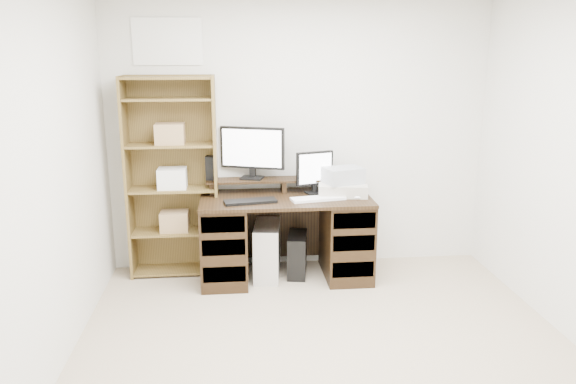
{
  "coord_description": "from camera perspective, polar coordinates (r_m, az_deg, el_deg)",
  "views": [
    {
      "loc": [
        -0.61,
        -3.12,
        2.02
      ],
      "look_at": [
        -0.16,
        1.43,
        0.85
      ],
      "focal_mm": 35.0,
      "sensor_mm": 36.0,
      "label": 1
    }
  ],
  "objects": [
    {
      "name": "monitor_wide",
      "position": [
        5.09,
        -3.65,
        4.29
      ],
      "size": [
        0.57,
        0.24,
        0.47
      ],
      "rotation": [
        0.0,
        0.0,
        -0.33
      ],
      "color": "black",
      "rests_on": "riser_shelf"
    },
    {
      "name": "keyboard_white",
      "position": [
        4.86,
        3.08,
        -0.67
      ],
      "size": [
        0.49,
        0.23,
        0.02
      ],
      "primitive_type": "cube",
      "rotation": [
        0.0,
        0.0,
        0.19
      ],
      "color": "white",
      "rests_on": "desk"
    },
    {
      "name": "riser_shelf",
      "position": [
        5.13,
        -0.46,
        1.09
      ],
      "size": [
        1.4,
        0.22,
        0.12
      ],
      "color": "black",
      "rests_on": "desk"
    },
    {
      "name": "keyboard_black",
      "position": [
        4.77,
        -3.85,
        -0.96
      ],
      "size": [
        0.46,
        0.22,
        0.02
      ],
      "primitive_type": "cube",
      "rotation": [
        0.0,
        0.0,
        0.16
      ],
      "color": "black",
      "rests_on": "desk"
    },
    {
      "name": "speaker",
      "position": [
        5.11,
        -7.83,
        2.46
      ],
      "size": [
        0.1,
        0.1,
        0.22
      ],
      "primitive_type": "cube",
      "rotation": [
        0.0,
        0.0,
        -0.18
      ],
      "color": "black",
      "rests_on": "riser_shelf"
    },
    {
      "name": "tower_black",
      "position": [
        5.17,
        0.94,
        -6.35
      ],
      "size": [
        0.22,
        0.4,
        0.38
      ],
      "rotation": [
        0.0,
        0.0,
        -0.16
      ],
      "color": "black",
      "rests_on": "ground"
    },
    {
      "name": "mouse",
      "position": [
        4.92,
        7.09,
        -0.52
      ],
      "size": [
        0.1,
        0.08,
        0.03
      ],
      "primitive_type": "ellipsoid",
      "rotation": [
        0.0,
        0.0,
        -0.34
      ],
      "color": "white",
      "rests_on": "desk"
    },
    {
      "name": "bookshelf",
      "position": [
        5.13,
        -11.65,
        1.64
      ],
      "size": [
        0.8,
        0.3,
        1.8
      ],
      "color": "brown",
      "rests_on": "ground"
    },
    {
      "name": "tower_silver",
      "position": [
        5.11,
        -2.13,
        -5.93
      ],
      "size": [
        0.28,
        0.52,
        0.5
      ],
      "primitive_type": "cube",
      "rotation": [
        0.0,
        0.0,
        -0.12
      ],
      "color": "silver",
      "rests_on": "ground"
    },
    {
      "name": "desk",
      "position": [
        5.05,
        -0.23,
        -4.47
      ],
      "size": [
        1.5,
        0.7,
        0.75
      ],
      "color": "black",
      "rests_on": "ground"
    },
    {
      "name": "monitor_small",
      "position": [
        5.04,
        2.73,
        2.18
      ],
      "size": [
        0.34,
        0.17,
        0.38
      ],
      "rotation": [
        0.0,
        0.0,
        0.29
      ],
      "color": "black",
      "rests_on": "desk"
    },
    {
      "name": "printer",
      "position": [
        5.04,
        5.59,
        0.32
      ],
      "size": [
        0.47,
        0.39,
        0.11
      ],
      "primitive_type": "cube",
      "rotation": [
        0.0,
        0.0,
        -0.16
      ],
      "color": "#B4AD9D",
      "rests_on": "desk"
    },
    {
      "name": "room",
      "position": [
        3.27,
        5.24,
        0.68
      ],
      "size": [
        3.54,
        4.04,
        2.54
      ],
      "color": "tan",
      "rests_on": "ground"
    },
    {
      "name": "basket",
      "position": [
        5.01,
        5.62,
        1.7
      ],
      "size": [
        0.38,
        0.32,
        0.14
      ],
      "primitive_type": "cube",
      "rotation": [
        0.0,
        0.0,
        0.3
      ],
      "color": "#9A9FA5",
      "rests_on": "printer"
    }
  ]
}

